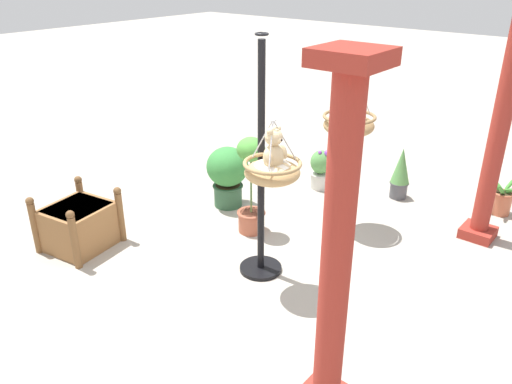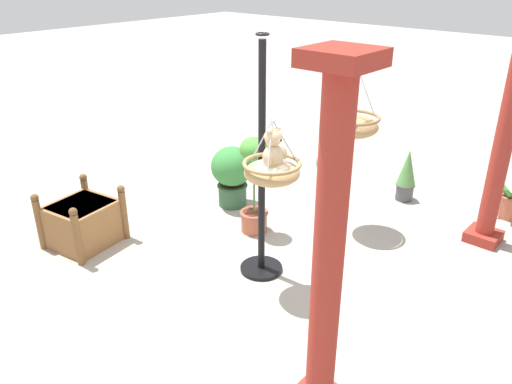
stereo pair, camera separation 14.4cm
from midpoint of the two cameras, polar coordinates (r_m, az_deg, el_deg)
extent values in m
plane|color=#A8A093|center=(5.29, -0.26, -9.39)|extent=(40.00, 40.00, 0.00)
cylinder|color=black|center=(4.83, 1.51, 2.93)|extent=(0.07, 0.07, 2.35)
cylinder|color=black|center=(5.37, 1.37, -8.57)|extent=(0.44, 0.44, 0.04)
torus|color=black|center=(4.52, 1.69, 17.35)|extent=(0.12, 0.12, 0.02)
ellipsoid|color=tan|center=(4.56, 2.71, 2.18)|extent=(0.51, 0.51, 0.19)
torus|color=#97794E|center=(4.53, 2.73, 3.21)|extent=(0.53, 0.53, 0.04)
ellipsoid|color=silver|center=(4.55, 2.71, 2.41)|extent=(0.45, 0.45, 0.16)
cylinder|color=#B7B7BC|center=(4.35, 2.55, 5.12)|extent=(0.22, 0.13, 0.41)
cylinder|color=#B7B7BC|center=(4.50, 4.18, 5.76)|extent=(0.22, 0.13, 0.41)
cylinder|color=#B7B7BC|center=(4.53, 1.63, 5.94)|extent=(0.01, 0.24, 0.41)
torus|color=#B7B7BC|center=(4.39, 2.84, 8.09)|extent=(0.06, 0.06, 0.01)
ellipsoid|color=#D1B789|center=(4.50, 2.85, 3.89)|extent=(0.21, 0.18, 0.24)
sphere|color=#D1B789|center=(4.43, 2.90, 6.18)|extent=(0.16, 0.16, 0.16)
ellipsoid|color=beige|center=(4.40, 3.50, 5.86)|extent=(0.07, 0.06, 0.05)
sphere|color=black|center=(4.39, 3.75, 5.82)|extent=(0.02, 0.02, 0.02)
sphere|color=#D1B789|center=(4.46, 3.37, 7.13)|extent=(0.06, 0.06, 0.06)
sphere|color=#D1B789|center=(4.37, 2.45, 6.80)|extent=(0.06, 0.06, 0.06)
ellipsoid|color=#D1B789|center=(4.55, 3.97, 4.53)|extent=(0.07, 0.12, 0.16)
ellipsoid|color=#D1B789|center=(4.39, 2.23, 3.80)|extent=(0.07, 0.12, 0.16)
ellipsoid|color=#D1B789|center=(4.52, 4.14, 2.76)|extent=(0.08, 0.14, 0.08)
ellipsoid|color=#D1B789|center=(4.44, 3.24, 2.35)|extent=(0.08, 0.14, 0.08)
ellipsoid|color=#A37F51|center=(5.82, 11.54, 7.24)|extent=(0.57, 0.57, 0.23)
torus|color=olive|center=(5.79, 11.63, 8.22)|extent=(0.60, 0.60, 0.04)
ellipsoid|color=silver|center=(5.81, 11.55, 7.42)|extent=(0.50, 0.50, 0.19)
cylinder|color=#B7B7BC|center=(5.59, 11.85, 10.52)|extent=(0.24, 0.15, 0.55)
cylinder|color=#B7B7BC|center=(5.78, 13.01, 10.88)|extent=(0.24, 0.15, 0.55)
cylinder|color=#B7B7BC|center=(5.78, 10.72, 11.08)|extent=(0.01, 0.27, 0.55)
torus|color=#B7B7BC|center=(5.66, 12.11, 13.50)|extent=(0.06, 0.06, 0.01)
cylinder|color=#9E2D23|center=(5.98, 27.00, 6.44)|extent=(0.20, 0.20, 2.72)
cube|color=#9E2D23|center=(6.45, 24.79, -4.53)|extent=(0.36, 0.36, 0.12)
cylinder|color=#9E2D23|center=(3.25, 9.36, -8.07)|extent=(0.20, 0.20, 2.46)
cube|color=#9E2D23|center=(2.78, 11.22, 14.64)|extent=(0.38, 0.38, 0.10)
cube|color=olive|center=(6.03, -18.21, -3.41)|extent=(0.75, 0.72, 0.49)
cube|color=#382819|center=(5.94, -18.49, -1.57)|extent=(0.66, 0.63, 0.06)
cylinder|color=brown|center=(5.99, -13.97, -2.54)|extent=(0.08, 0.08, 0.59)
cylinder|color=brown|center=(5.61, -18.73, -5.12)|extent=(0.08, 0.08, 0.59)
cylinder|color=brown|center=(6.41, -17.87, -1.13)|extent=(0.08, 0.08, 0.59)
cylinder|color=brown|center=(6.07, -22.53, -3.42)|extent=(0.08, 0.08, 0.59)
sphere|color=brown|center=(5.85, -14.29, 0.32)|extent=(0.09, 0.09, 0.09)
sphere|color=brown|center=(5.46, -19.20, -2.12)|extent=(0.09, 0.09, 0.09)
sphere|color=brown|center=(6.28, -18.26, 1.56)|extent=(0.09, 0.09, 0.09)
sphere|color=brown|center=(5.93, -23.04, -0.62)|extent=(0.09, 0.09, 0.09)
cylinder|color=#2D5638|center=(6.67, -2.04, -0.30)|extent=(0.37, 0.37, 0.29)
torus|color=#294E32|center=(6.61, -2.06, 0.75)|extent=(0.40, 0.40, 0.03)
cylinder|color=#382819|center=(6.61, -2.06, 0.71)|extent=(0.32, 0.32, 0.03)
ellipsoid|color=#38843D|center=(6.51, -2.09, 2.90)|extent=(0.54, 0.54, 0.51)
cylinder|color=#AD563D|center=(6.04, 0.48, -3.32)|extent=(0.31, 0.31, 0.25)
torus|color=#9C4E37|center=(5.98, 0.48, -2.33)|extent=(0.34, 0.34, 0.03)
cylinder|color=#382819|center=(5.99, 0.48, -2.37)|extent=(0.27, 0.27, 0.03)
cylinder|color=#4C6B38|center=(5.84, 0.49, 0.62)|extent=(0.02, 0.02, 0.66)
ellipsoid|color=#478E38|center=(5.66, 0.51, 4.84)|extent=(0.32, 0.32, 0.28)
cylinder|color=#BC6042|center=(7.11, 27.13, -1.50)|extent=(0.22, 0.22, 0.30)
torus|color=#A9573B|center=(7.06, 27.34, -0.49)|extent=(0.26, 0.26, 0.03)
cylinder|color=#382819|center=(7.06, 27.34, -0.53)|extent=(0.20, 0.20, 0.03)
ellipsoid|color=#478E38|center=(6.92, 27.11, -0.19)|extent=(0.28, 0.08, 0.22)
ellipsoid|color=#478E38|center=(7.09, 26.66, 0.55)|extent=(0.15, 0.29, 0.20)
ellipsoid|color=#478E38|center=(6.99, 26.41, 0.30)|extent=(0.19, 0.28, 0.18)
cylinder|color=beige|center=(7.22, 8.41, 1.19)|extent=(0.26, 0.26, 0.22)
torus|color=#BCB7AE|center=(7.18, 8.46, 1.94)|extent=(0.30, 0.30, 0.03)
cylinder|color=#382819|center=(7.18, 8.45, 1.90)|extent=(0.23, 0.23, 0.03)
ellipsoid|color=#56934C|center=(7.12, 8.54, 3.26)|extent=(0.29, 0.29, 0.34)
sphere|color=purple|center=(7.01, 8.43, 4.34)|extent=(0.05, 0.05, 0.05)
sphere|color=purple|center=(7.01, 9.27, 4.26)|extent=(0.09, 0.09, 0.09)
cylinder|color=#4C4C51|center=(7.13, 16.93, 0.02)|extent=(0.23, 0.23, 0.23)
torus|color=#444449|center=(7.09, 17.03, 0.77)|extent=(0.26, 0.26, 0.03)
cylinder|color=#382819|center=(7.09, 17.02, 0.73)|extent=(0.20, 0.20, 0.03)
cone|color=#56934C|center=(6.99, 17.28, 2.66)|extent=(0.25, 0.25, 0.49)
camera|label=1|loc=(0.07, -89.13, 0.40)|focal=35.54mm
camera|label=2|loc=(0.07, 90.87, -0.40)|focal=35.54mm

